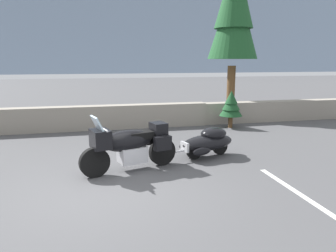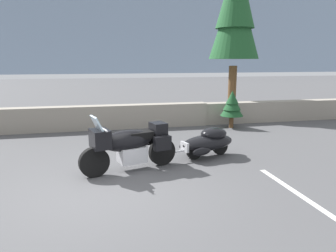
% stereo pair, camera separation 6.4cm
% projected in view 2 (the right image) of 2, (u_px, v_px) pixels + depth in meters
% --- Properties ---
extents(ground_plane, '(80.00, 80.00, 0.00)m').
position_uv_depth(ground_plane, '(104.00, 189.00, 6.15)').
color(ground_plane, '#4C4C4F').
extents(stone_guard_wall, '(24.00, 0.57, 0.87)m').
position_uv_depth(stone_guard_wall, '(115.00, 117.00, 11.58)').
color(stone_guard_wall, gray).
rests_on(stone_guard_wall, ground).
extents(distant_ridgeline, '(240.00, 80.00, 16.00)m').
position_uv_depth(distant_ridgeline, '(97.00, 42.00, 95.92)').
color(distant_ridgeline, '#7F93AD').
rests_on(distant_ridgeline, ground).
extents(touring_motorcycle, '(2.25, 1.13, 1.33)m').
position_uv_depth(touring_motorcycle, '(129.00, 144.00, 7.05)').
color(touring_motorcycle, black).
rests_on(touring_motorcycle, ground).
extents(car_shaped_trailer, '(2.21, 1.10, 0.76)m').
position_uv_depth(car_shaped_trailer, '(208.00, 141.00, 8.13)').
color(car_shaped_trailer, black).
rests_on(car_shaped_trailer, ground).
extents(pine_tree_tall, '(2.16, 2.16, 7.78)m').
position_uv_depth(pine_tree_tall, '(236.00, 3.00, 13.31)').
color(pine_tree_tall, brown).
rests_on(pine_tree_tall, ground).
extents(pine_sapling_near, '(0.85, 0.85, 1.39)m').
position_uv_depth(pine_sapling_near, '(232.00, 105.00, 11.57)').
color(pine_sapling_near, brown).
rests_on(pine_sapling_near, ground).
extents(parking_stripe_marker, '(0.12, 3.60, 0.01)m').
position_uv_depth(parking_stripe_marker, '(314.00, 204.00, 5.47)').
color(parking_stripe_marker, silver).
rests_on(parking_stripe_marker, ground).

